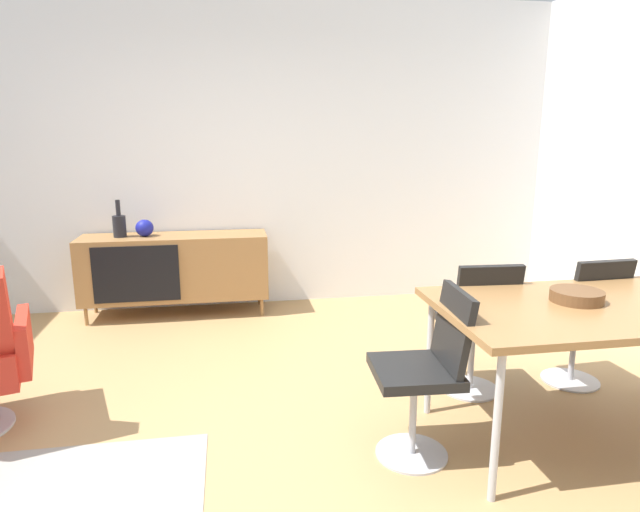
# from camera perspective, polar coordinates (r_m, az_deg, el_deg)

# --- Properties ---
(ground_plane) EXTENTS (8.32, 8.32, 0.00)m
(ground_plane) POSITION_cam_1_polar(r_m,az_deg,el_deg) (2.91, -10.11, -20.15)
(ground_plane) COLOR tan
(wall_back) EXTENTS (6.80, 0.12, 2.80)m
(wall_back) POSITION_cam_1_polar(r_m,az_deg,el_deg) (5.05, -10.67, 10.53)
(wall_back) COLOR white
(wall_back) RESTS_ON ground_plane
(sideboard) EXTENTS (1.60, 0.45, 0.72)m
(sideboard) POSITION_cam_1_polar(r_m,az_deg,el_deg) (4.90, -15.12, -1.10)
(sideboard) COLOR olive
(sideboard) RESTS_ON ground_plane
(vase_cobalt) EXTENTS (0.15, 0.15, 0.14)m
(vase_cobalt) POSITION_cam_1_polar(r_m,az_deg,el_deg) (4.87, -18.14, 2.85)
(vase_cobalt) COLOR navy
(vase_cobalt) RESTS_ON sideboard
(vase_sculptural_dark) EXTENTS (0.11, 0.11, 0.32)m
(vase_sculptural_dark) POSITION_cam_1_polar(r_m,az_deg,el_deg) (4.89, -20.55, 3.12)
(vase_sculptural_dark) COLOR black
(vase_sculptural_dark) RESTS_ON sideboard
(dining_table) EXTENTS (1.60, 0.90, 0.74)m
(dining_table) POSITION_cam_1_polar(r_m,az_deg,el_deg) (3.05, 27.33, -5.31)
(dining_table) COLOR olive
(dining_table) RESTS_ON ground_plane
(wooden_bowl_on_table) EXTENTS (0.26, 0.26, 0.06)m
(wooden_bowl_on_table) POSITION_cam_1_polar(r_m,az_deg,el_deg) (3.03, 25.61, -3.84)
(wooden_bowl_on_table) COLOR brown
(wooden_bowl_on_table) RESTS_ON dining_table
(dining_chair_back_left) EXTENTS (0.42, 0.45, 0.86)m
(dining_chair_back_left) POSITION_cam_1_polar(r_m,az_deg,el_deg) (3.39, 16.43, -6.75)
(dining_chair_back_left) COLOR black
(dining_chair_back_left) RESTS_ON ground_plane
(dining_chair_near_window) EXTENTS (0.45, 0.42, 0.86)m
(dining_chair_near_window) POSITION_cam_1_polar(r_m,az_deg,el_deg) (2.71, 11.32, -11.49)
(dining_chair_near_window) COLOR black
(dining_chair_near_window) RESTS_ON ground_plane
(dining_chair_back_right) EXTENTS (0.42, 0.44, 0.86)m
(dining_chair_back_right) POSITION_cam_1_polar(r_m,az_deg,el_deg) (3.75, 26.23, -5.70)
(dining_chair_back_right) COLOR black
(dining_chair_back_right) RESTS_ON ground_plane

